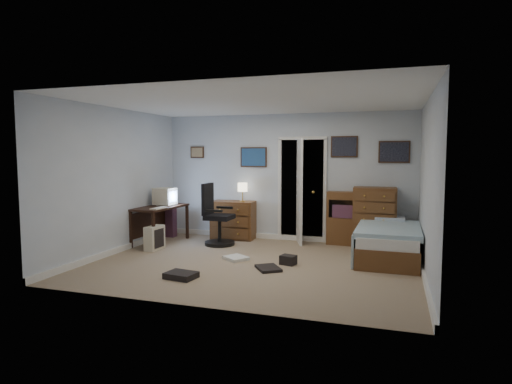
% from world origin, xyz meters
% --- Properties ---
extents(floor, '(5.00, 4.00, 0.02)m').
position_xyz_m(floor, '(0.00, 0.00, -0.01)').
color(floor, tan).
rests_on(floor, ground).
extents(computer_desk, '(0.65, 1.27, 0.71)m').
position_xyz_m(computer_desk, '(-2.28, 0.95, 0.55)').
color(computer_desk, black).
rests_on(computer_desk, floor).
extents(crt_monitor, '(0.39, 0.36, 0.34)m').
position_xyz_m(crt_monitor, '(-2.18, 1.09, 0.89)').
color(crt_monitor, beige).
rests_on(crt_monitor, computer_desk).
extents(keyboard, '(0.17, 0.39, 0.02)m').
position_xyz_m(keyboard, '(-2.02, 0.59, 0.72)').
color(keyboard, beige).
rests_on(keyboard, computer_desk).
extents(pc_tower, '(0.22, 0.41, 0.43)m').
position_xyz_m(pc_tower, '(-2.00, 0.39, 0.21)').
color(pc_tower, beige).
rests_on(pc_tower, floor).
extents(office_chair, '(0.56, 0.57, 1.16)m').
position_xyz_m(office_chair, '(-1.11, 1.13, 0.45)').
color(office_chair, black).
rests_on(office_chair, floor).
extents(media_stack, '(0.18, 0.18, 0.88)m').
position_xyz_m(media_stack, '(-2.32, 1.57, 0.44)').
color(media_stack, maroon).
rests_on(media_stack, floor).
extents(low_dresser, '(0.88, 0.47, 0.77)m').
position_xyz_m(low_dresser, '(-1.02, 1.77, 0.38)').
color(low_dresser, brown).
rests_on(low_dresser, floor).
extents(table_lamp, '(0.20, 0.20, 0.37)m').
position_xyz_m(table_lamp, '(-0.82, 1.78, 1.04)').
color(table_lamp, gold).
rests_on(table_lamp, low_dresser).
extents(doorway, '(0.96, 1.12, 2.05)m').
position_xyz_m(doorway, '(0.35, 2.27, 1.00)').
color(doorway, black).
rests_on(doorway, floor).
extents(tall_dresser, '(0.77, 0.47, 1.11)m').
position_xyz_m(tall_dresser, '(1.74, 1.75, 0.56)').
color(tall_dresser, brown).
rests_on(tall_dresser, floor).
extents(headboard_bookcase, '(1.13, 0.33, 1.01)m').
position_xyz_m(headboard_bookcase, '(1.43, 1.86, 0.53)').
color(headboard_bookcase, brown).
rests_on(headboard_bookcase, floor).
extents(bed, '(1.01, 1.85, 0.60)m').
position_xyz_m(bed, '(1.99, 0.97, 0.28)').
color(bed, brown).
rests_on(bed, floor).
extents(wall_posters, '(4.38, 0.04, 0.60)m').
position_xyz_m(wall_posters, '(0.57, 1.98, 1.75)').
color(wall_posters, '#331E11').
rests_on(wall_posters, floor).
extents(floor_clutter, '(1.59, 1.62, 0.14)m').
position_xyz_m(floor_clutter, '(-0.17, -0.39, 0.04)').
color(floor_clutter, silver).
rests_on(floor_clutter, floor).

